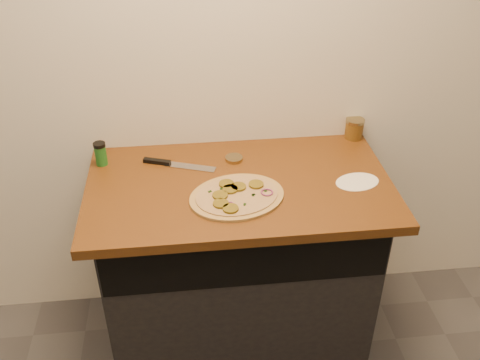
{
  "coord_description": "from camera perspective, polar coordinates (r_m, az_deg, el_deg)",
  "views": [
    {
      "loc": [
        -0.19,
        -0.32,
        2.07
      ],
      "look_at": [
        -0.0,
        1.36,
        0.95
      ],
      "focal_mm": 40.0,
      "sensor_mm": 36.0,
      "label": 1
    }
  ],
  "objects": [
    {
      "name": "flour_spill",
      "position": [
        2.15,
        12.4,
        -0.19
      ],
      "size": [
        0.22,
        0.22,
        0.0
      ],
      "primitive_type": "cylinder",
      "rotation": [
        0.0,
        0.0,
        0.24
      ],
      "color": "white",
      "rests_on": "countertop"
    },
    {
      "name": "countertop",
      "position": [
        2.12,
        -0.08,
        -0.66
      ],
      "size": [
        1.2,
        0.7,
        0.04
      ],
      "primitive_type": "cube",
      "color": "brown",
      "rests_on": "cabinet"
    },
    {
      "name": "chefs_knife",
      "position": [
        2.22,
        -7.2,
        1.7
      ],
      "size": [
        0.3,
        0.13,
        0.02
      ],
      "color": "#B7BAC1",
      "rests_on": "countertop"
    },
    {
      "name": "spice_shaker",
      "position": [
        2.26,
        -14.65,
        2.74
      ],
      "size": [
        0.05,
        0.05,
        0.1
      ],
      "color": "#1F6220",
      "rests_on": "countertop"
    },
    {
      "name": "mason_jar_lid",
      "position": [
        2.24,
        -0.64,
        2.3
      ],
      "size": [
        0.09,
        0.09,
        0.02
      ],
      "primitive_type": "cylinder",
      "rotation": [
        0.0,
        0.0,
        0.24
      ],
      "color": "#8F7E53",
      "rests_on": "countertop"
    },
    {
      "name": "pizza",
      "position": [
        2.01,
        -0.36,
        -1.72
      ],
      "size": [
        0.44,
        0.44,
        0.02
      ],
      "color": "tan",
      "rests_on": "countertop"
    },
    {
      "name": "room_shell",
      "position": [
        0.53,
        17.77,
        -13.83
      ],
      "size": [
        4.02,
        3.52,
        2.71
      ],
      "color": "silver",
      "rests_on": "ground"
    },
    {
      "name": "salsa_jar",
      "position": [
        2.44,
        12.1,
        5.41
      ],
      "size": [
        0.08,
        0.08,
        0.09
      ],
      "color": "maroon",
      "rests_on": "countertop"
    },
    {
      "name": "cabinet",
      "position": [
        2.42,
        -0.16,
        -9.09
      ],
      "size": [
        1.1,
        0.6,
        0.86
      ],
      "primitive_type": "cube",
      "color": "black",
      "rests_on": "ground"
    }
  ]
}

